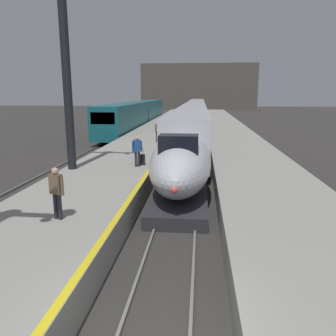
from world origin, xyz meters
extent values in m
cube|color=gray|center=(-4.05, 24.75, 0.53)|extent=(4.80, 110.00, 1.05)
cube|color=gray|center=(4.05, 24.75, 0.53)|extent=(4.80, 110.00, 1.05)
cube|color=yellow|center=(-1.77, 24.75, 1.05)|extent=(0.20, 107.80, 0.01)
cube|color=slate|center=(-0.75, 27.50, 0.06)|extent=(0.08, 110.00, 0.12)
cube|color=slate|center=(0.75, 27.50, 0.06)|extent=(0.08, 110.00, 0.12)
cube|color=slate|center=(-8.85, 27.50, 0.06)|extent=(0.08, 110.00, 0.12)
cube|color=slate|center=(-7.35, 27.50, 0.06)|extent=(0.08, 110.00, 0.12)
ellipsoid|color=silver|center=(0.00, 10.07, 1.83)|extent=(2.78, 8.27, 2.56)
cube|color=#28282D|center=(0.00, 9.65, 0.28)|extent=(2.46, 7.03, 0.55)
cube|color=black|center=(0.00, 8.20, 2.90)|extent=(1.59, 1.00, 0.90)
sphere|color=#F24C4C|center=(0.00, 6.01, 1.68)|extent=(0.28, 0.28, 0.28)
cube|color=silver|center=(0.00, 19.55, 2.08)|extent=(2.90, 14.00, 3.05)
cube|color=black|center=(-1.42, 19.55, 2.62)|extent=(0.04, 11.90, 0.80)
cube|color=black|center=(1.42, 19.55, 2.62)|extent=(0.04, 11.90, 0.80)
cube|color=silver|center=(0.00, 19.55, 0.80)|extent=(2.92, 13.30, 0.24)
cube|color=black|center=(0.00, 15.07, 0.28)|extent=(2.03, 2.20, 0.56)
cube|color=black|center=(0.00, 24.03, 0.28)|extent=(2.03, 2.20, 0.56)
cube|color=silver|center=(0.00, 36.15, 2.08)|extent=(2.90, 18.00, 3.05)
cube|color=black|center=(-1.42, 36.15, 2.62)|extent=(0.04, 15.84, 0.80)
cube|color=black|center=(1.42, 36.15, 2.62)|extent=(0.04, 15.84, 0.80)
cube|color=black|center=(0.00, 30.03, 0.28)|extent=(2.03, 2.20, 0.56)
cube|color=black|center=(0.00, 42.27, 0.28)|extent=(2.03, 2.20, 0.56)
cube|color=silver|center=(0.00, 54.75, 2.08)|extent=(2.90, 18.00, 3.05)
cube|color=black|center=(-1.42, 54.75, 2.62)|extent=(0.04, 15.84, 0.80)
cube|color=black|center=(1.42, 54.75, 2.62)|extent=(0.04, 15.84, 0.80)
cube|color=black|center=(0.00, 48.63, 0.28)|extent=(2.03, 2.20, 0.56)
cube|color=black|center=(0.00, 60.87, 0.28)|extent=(2.03, 2.20, 0.56)
cube|color=silver|center=(0.00, 73.35, 2.08)|extent=(2.90, 18.00, 3.05)
cube|color=black|center=(-1.42, 73.35, 2.62)|extent=(0.04, 15.84, 0.80)
cube|color=black|center=(1.42, 73.35, 2.62)|extent=(0.04, 15.84, 0.80)
cube|color=black|center=(0.00, 67.23, 0.28)|extent=(2.03, 2.20, 0.56)
cube|color=black|center=(0.00, 79.47, 0.28)|extent=(2.03, 2.20, 0.56)
cube|color=#145660|center=(-8.10, 33.94, 2.15)|extent=(2.85, 18.00, 3.30)
cube|color=black|center=(-8.10, 24.98, 2.75)|extent=(2.28, 0.08, 1.10)
cube|color=black|center=(-9.49, 33.94, 2.65)|extent=(0.04, 15.30, 0.90)
cube|color=black|center=(-6.71, 33.94, 2.65)|extent=(0.04, 15.30, 0.90)
cube|color=black|center=(-8.10, 28.18, 0.26)|extent=(2.00, 2.00, 0.52)
cube|color=black|center=(-8.10, 39.70, 0.26)|extent=(2.00, 2.00, 0.52)
cube|color=#145660|center=(-8.10, 52.54, 2.15)|extent=(2.85, 18.00, 3.30)
cylinder|color=black|center=(-5.90, 11.60, 6.03)|extent=(0.44, 0.44, 9.96)
cylinder|color=#23232D|center=(-2.47, 12.53, 1.48)|extent=(0.13, 0.13, 0.85)
cylinder|color=#23232D|center=(-2.62, 12.45, 1.48)|extent=(0.13, 0.13, 0.85)
cube|color=#1E478C|center=(-2.54, 12.49, 2.21)|extent=(0.44, 0.37, 0.62)
cylinder|color=#1E478C|center=(-2.33, 12.60, 2.16)|extent=(0.09, 0.09, 0.58)
cylinder|color=#1E478C|center=(-2.76, 12.38, 2.16)|extent=(0.09, 0.09, 0.58)
sphere|color=tan|center=(-2.54, 12.49, 2.63)|extent=(0.22, 0.22, 0.22)
cylinder|color=#23232D|center=(-3.52, 4.44, 1.48)|extent=(0.13, 0.13, 0.85)
cylinder|color=#23232D|center=(-3.68, 4.49, 1.48)|extent=(0.13, 0.13, 0.85)
cube|color=brown|center=(-3.60, 4.47, 2.21)|extent=(0.43, 0.33, 0.62)
cylinder|color=brown|center=(-3.37, 4.39, 2.16)|extent=(0.09, 0.09, 0.58)
cylinder|color=brown|center=(-3.83, 4.54, 2.16)|extent=(0.09, 0.09, 0.58)
sphere|color=tan|center=(-3.60, 4.47, 2.63)|extent=(0.22, 0.22, 0.22)
cylinder|color=#23232D|center=(-2.69, 21.85, 1.48)|extent=(0.13, 0.13, 0.85)
cylinder|color=#23232D|center=(-2.56, 21.75, 1.48)|extent=(0.13, 0.13, 0.85)
cube|color=brown|center=(-2.63, 21.80, 2.21)|extent=(0.44, 0.41, 0.62)
cylinder|color=brown|center=(-2.82, 21.95, 2.16)|extent=(0.09, 0.09, 0.58)
cylinder|color=brown|center=(-2.44, 21.65, 2.16)|extent=(0.09, 0.09, 0.58)
sphere|color=tan|center=(-2.63, 21.80, 2.63)|extent=(0.22, 0.22, 0.22)
cube|color=black|center=(-2.40, 12.94, 1.35)|extent=(0.40, 0.22, 0.60)
cylinder|color=#262628|center=(-2.50, 12.94, 1.83)|extent=(0.02, 0.02, 0.36)
cylinder|color=#262628|center=(-2.30, 12.94, 1.83)|extent=(0.02, 0.02, 0.36)
cube|color=#262628|center=(-2.40, 12.94, 2.02)|extent=(0.22, 0.03, 0.02)
cube|color=#4C4742|center=(0.00, 102.00, 7.00)|extent=(36.00, 2.00, 14.00)
camera|label=1|loc=(0.87, -5.27, 4.99)|focal=35.80mm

